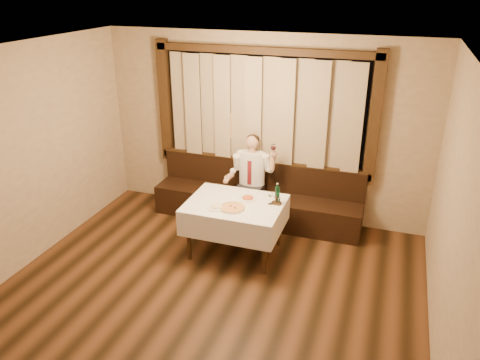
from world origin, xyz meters
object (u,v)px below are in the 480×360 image
(pasta_cream, at_px, (217,205))
(green_bottle, at_px, (277,195))
(dining_table, at_px, (235,210))
(seated_man, at_px, (251,173))
(pizza, at_px, (232,208))
(pasta_red, at_px, (248,197))
(cruet_caddy, at_px, (276,201))
(banquette, at_px, (257,201))

(pasta_cream, relative_size, green_bottle, 0.88)
(dining_table, relative_size, seated_man, 0.93)
(dining_table, distance_m, seated_man, 0.95)
(pasta_cream, bearing_deg, dining_table, 52.44)
(dining_table, height_order, pasta_cream, pasta_cream)
(pizza, relative_size, seated_man, 0.25)
(seated_man, bearing_deg, green_bottle, -52.08)
(pasta_red, height_order, green_bottle, green_bottle)
(dining_table, bearing_deg, green_bottle, 16.20)
(dining_table, height_order, cruet_caddy, cruet_caddy)
(pizza, height_order, pasta_cream, pasta_cream)
(banquette, bearing_deg, pasta_cream, -97.71)
(pasta_cream, xyz_separation_m, cruet_caddy, (0.70, 0.34, 0.01))
(pasta_red, xyz_separation_m, green_bottle, (0.40, -0.00, 0.09))
(dining_table, bearing_deg, pizza, -81.83)
(pasta_red, height_order, seated_man, seated_man)
(pasta_cream, bearing_deg, green_bottle, 28.09)
(green_bottle, relative_size, seated_man, 0.21)
(banquette, height_order, pizza, banquette)
(pasta_red, height_order, cruet_caddy, cruet_caddy)
(pasta_red, bearing_deg, pizza, -106.43)
(banquette, distance_m, pasta_cream, 1.34)
(pizza, xyz_separation_m, cruet_caddy, (0.50, 0.31, 0.03))
(pasta_red, xyz_separation_m, cruet_caddy, (0.40, -0.03, 0.01))
(pasta_red, relative_size, cruet_caddy, 1.98)
(seated_man, bearing_deg, banquette, 48.46)
(dining_table, bearing_deg, pasta_red, 51.50)
(pasta_red, distance_m, green_bottle, 0.41)
(dining_table, distance_m, cruet_caddy, 0.56)
(banquette, xyz_separation_m, dining_table, (0.00, -1.02, 0.34))
(banquette, xyz_separation_m, cruet_caddy, (0.53, -0.90, 0.49))
(green_bottle, relative_size, cruet_caddy, 2.32)
(banquette, xyz_separation_m, pasta_cream, (-0.17, -1.24, 0.48))
(pasta_cream, bearing_deg, cruet_caddy, 26.26)
(pasta_cream, bearing_deg, seated_man, 85.56)
(dining_table, relative_size, pizza, 3.74)
(dining_table, relative_size, cruet_caddy, 10.14)
(pasta_red, bearing_deg, dining_table, -128.50)
(dining_table, xyz_separation_m, pasta_red, (0.13, 0.16, 0.14))
(pasta_cream, distance_m, cruet_caddy, 0.78)
(banquette, height_order, cruet_caddy, banquette)
(dining_table, distance_m, pizza, 0.22)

